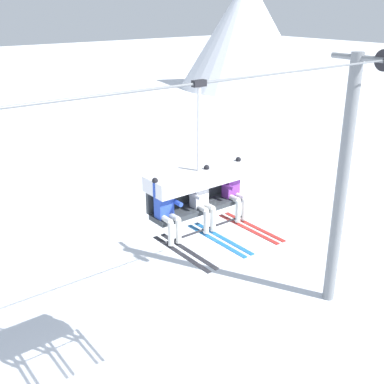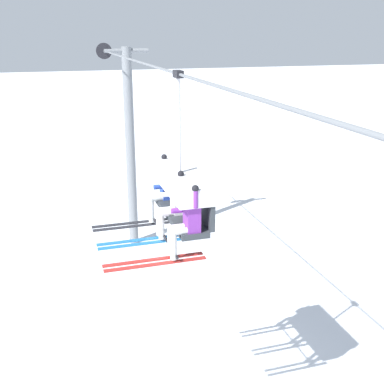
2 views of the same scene
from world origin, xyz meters
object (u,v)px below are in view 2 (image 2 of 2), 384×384
skier_blue (161,189)px  skier_purple (185,221)px  skier_white (172,204)px  lift_tower_near (130,145)px  chairlift_chair (183,187)px

skier_blue → skier_purple: size_ratio=1.00×
skier_blue → skier_white: 0.86m
lift_tower_near → skier_blue: 9.38m
lift_tower_near → chairlift_chair: lift_tower_near is taller
skier_blue → skier_purple: bearing=0.0°
chairlift_chair → skier_white: bearing=-89.1°
skier_purple → skier_white: bearing=180.0°
skier_white → skier_purple: (0.85, 0.00, 0.00)m
skier_purple → chairlift_chair: bearing=165.9°
chairlift_chair → skier_purple: size_ratio=1.71×
skier_purple → lift_tower_near: bearing=175.2°
skier_white → lift_tower_near: bearing=174.8°
skier_blue → skier_purple: same height
lift_tower_near → skier_white: bearing=-5.2°
lift_tower_near → skier_blue: (9.25, -0.92, 1.21)m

